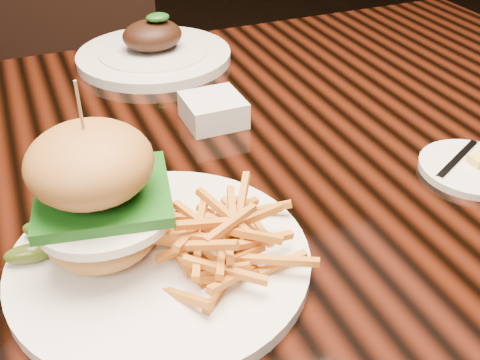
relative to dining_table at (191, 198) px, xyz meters
name	(u,v)px	position (x,y,z in m)	size (l,w,h in m)	color
dining_table	(191,198)	(0.00, 0.00, 0.00)	(1.60, 0.90, 0.75)	black
burger_plate	(145,226)	(-0.11, -0.20, 0.13)	(0.31, 0.31, 0.21)	silver
side_saucer	(471,168)	(0.33, -0.19, 0.08)	(0.14, 0.14, 0.02)	silver
ramekin	(213,110)	(0.07, 0.07, 0.10)	(0.09, 0.09, 0.04)	silver
far_dish	(154,52)	(0.05, 0.34, 0.09)	(0.28, 0.28, 0.09)	silver
chair_far	(79,66)	(-0.04, 0.89, -0.13)	(0.54, 0.55, 0.95)	black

